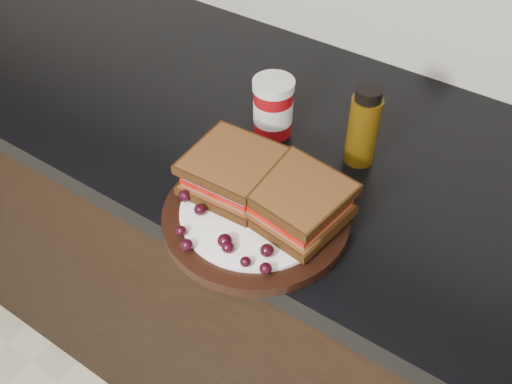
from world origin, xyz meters
TOP-DOWN VIEW (x-y plane):
  - base_cabinets at (0.00, 1.70)m, footprint 3.96×0.58m
  - countertop at (0.00, 1.70)m, footprint 3.98×0.60m
  - plate at (0.25, 1.49)m, footprint 0.28×0.28m
  - sandwich_left at (0.19, 1.51)m, footprint 0.13×0.13m
  - sandwich_right at (0.30, 1.51)m, footprint 0.14×0.14m
  - grape_0 at (0.15, 1.45)m, footprint 0.02×0.02m
  - grape_1 at (0.18, 1.44)m, footprint 0.02×0.02m
  - grape_2 at (0.19, 1.39)m, footprint 0.02×0.02m
  - grape_3 at (0.21, 1.37)m, footprint 0.02×0.02m
  - grape_4 at (0.25, 1.41)m, footprint 0.02×0.02m
  - grape_5 at (0.26, 1.40)m, footprint 0.02×0.02m
  - grape_6 at (0.29, 1.40)m, footprint 0.02×0.02m
  - grape_7 at (0.32, 1.40)m, footprint 0.02×0.02m
  - grape_8 at (0.31, 1.43)m, footprint 0.02×0.02m
  - grape_9 at (0.30, 1.46)m, footprint 0.02×0.02m
  - grape_10 at (0.32, 1.49)m, footprint 0.02×0.02m
  - grape_11 at (0.31, 1.49)m, footprint 0.02×0.02m
  - grape_12 at (0.31, 1.52)m, footprint 0.02×0.02m
  - grape_13 at (0.20, 1.55)m, footprint 0.02×0.02m
  - grape_14 at (0.17, 1.52)m, footprint 0.02×0.02m
  - grape_15 at (0.19, 1.51)m, footprint 0.02×0.02m
  - grape_16 at (0.15, 1.48)m, footprint 0.02×0.02m
  - grape_17 at (0.21, 1.54)m, footprint 0.02×0.02m
  - grape_18 at (0.17, 1.52)m, footprint 0.02×0.02m
  - grape_19 at (0.17, 1.50)m, footprint 0.02×0.02m
  - condiment_jar at (0.15, 1.68)m, footprint 0.09×0.09m
  - oil_bottle at (0.31, 1.70)m, footprint 0.06×0.06m

SIDE VIEW (x-z plane):
  - base_cabinets at x=0.00m, z-range 0.00..0.86m
  - countertop at x=0.00m, z-range 0.86..0.90m
  - plate at x=0.25m, z-range 0.90..0.92m
  - grape_6 at x=0.29m, z-range 0.92..0.94m
  - grape_13 at x=0.20m, z-range 0.92..0.94m
  - grape_2 at x=0.19m, z-range 0.92..0.94m
  - grape_12 at x=0.31m, z-range 0.92..0.94m
  - grape_17 at x=0.21m, z-range 0.92..0.94m
  - grape_16 at x=0.15m, z-range 0.92..0.94m
  - grape_7 at x=0.32m, z-range 0.92..0.94m
  - grape_5 at x=0.26m, z-range 0.92..0.94m
  - grape_14 at x=0.17m, z-range 0.92..0.94m
  - grape_15 at x=0.19m, z-range 0.92..0.94m
  - grape_9 at x=0.30m, z-range 0.92..0.94m
  - grape_3 at x=0.21m, z-range 0.92..0.94m
  - grape_1 at x=0.18m, z-range 0.92..0.94m
  - grape_11 at x=0.31m, z-range 0.92..0.94m
  - grape_18 at x=0.17m, z-range 0.92..0.94m
  - grape_8 at x=0.31m, z-range 0.92..0.94m
  - grape_0 at x=0.15m, z-range 0.92..0.94m
  - grape_10 at x=0.32m, z-range 0.92..0.94m
  - grape_4 at x=0.25m, z-range 0.92..0.94m
  - grape_19 at x=0.17m, z-range 0.92..0.94m
  - condiment_jar at x=0.15m, z-range 0.90..1.00m
  - sandwich_right at x=0.30m, z-range 0.92..0.98m
  - sandwich_left at x=0.19m, z-range 0.92..0.98m
  - oil_bottle at x=0.31m, z-range 0.90..1.04m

